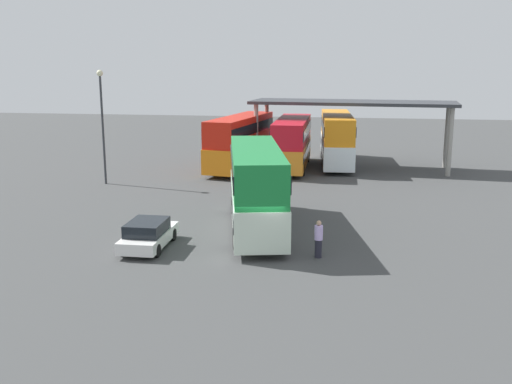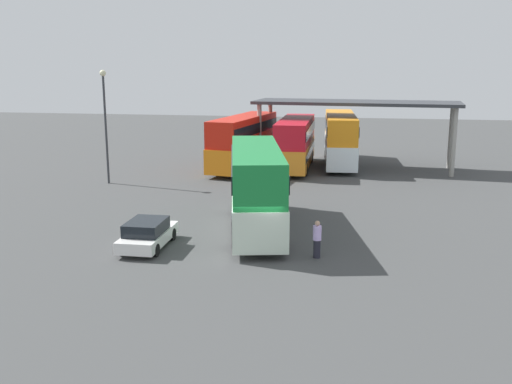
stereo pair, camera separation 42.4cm
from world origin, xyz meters
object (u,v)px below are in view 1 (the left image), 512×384
(double_decker_near_canopy, at_px, (241,140))
(pedestrian_waiting, at_px, (318,239))
(double_decker_main, at_px, (256,185))
(parked_hatchback, at_px, (148,234))
(double_decker_far_right, at_px, (337,137))
(lamppost_tall, at_px, (102,114))
(double_decker_mid_row, at_px, (292,141))

(double_decker_near_canopy, bearing_deg, pedestrian_waiting, -151.82)
(double_decker_main, height_order, parked_hatchback, double_decker_main)
(double_decker_main, bearing_deg, parked_hatchback, 119.31)
(parked_hatchback, height_order, double_decker_near_canopy, double_decker_near_canopy)
(parked_hatchback, relative_size, double_decker_near_canopy, 0.37)
(double_decker_main, height_order, pedestrian_waiting, double_decker_main)
(parked_hatchback, bearing_deg, double_decker_far_right, -18.81)
(lamppost_tall, bearing_deg, parked_hatchback, -59.61)
(lamppost_tall, relative_size, pedestrian_waiting, 4.71)
(double_decker_main, xyz_separation_m, double_decker_mid_row, (0.02, 18.47, -0.11))
(parked_hatchback, bearing_deg, lamppost_tall, 29.55)
(parked_hatchback, bearing_deg, double_decker_main, -49.19)
(double_decker_main, bearing_deg, pedestrian_waiting, -151.72)
(lamppost_tall, bearing_deg, double_decker_main, -38.10)
(double_decker_near_canopy, bearing_deg, parked_hatchback, -172.10)
(double_decker_mid_row, distance_m, lamppost_tall, 15.55)
(parked_hatchback, relative_size, lamppost_tall, 0.51)
(double_decker_near_canopy, distance_m, double_decker_mid_row, 4.26)
(double_decker_near_canopy, relative_size, pedestrian_waiting, 6.51)
(double_decker_main, distance_m, double_decker_far_right, 21.22)
(double_decker_near_canopy, height_order, double_decker_mid_row, double_decker_near_canopy)
(double_decker_mid_row, bearing_deg, lamppost_tall, 123.07)
(double_decker_mid_row, relative_size, lamppost_tall, 1.31)
(parked_hatchback, xyz_separation_m, double_decker_near_canopy, (0.33, 21.66, 1.69))
(lamppost_tall, bearing_deg, double_decker_far_right, 34.08)
(double_decker_mid_row, distance_m, double_decker_far_right, 4.33)
(double_decker_mid_row, distance_m, pedestrian_waiting, 22.85)
(double_decker_mid_row, xyz_separation_m, lamppost_tall, (-12.68, -8.54, 2.82))
(double_decker_near_canopy, height_order, lamppost_tall, lamppost_tall)
(double_decker_near_canopy, bearing_deg, double_decker_far_right, -58.46)
(parked_hatchback, distance_m, double_decker_far_right, 26.24)
(parked_hatchback, relative_size, double_decker_mid_row, 0.39)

